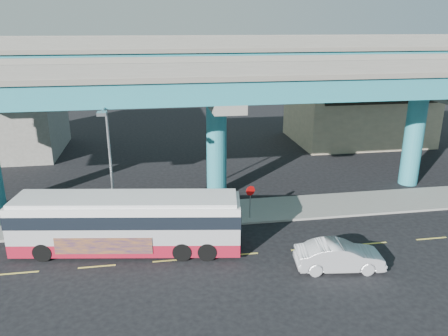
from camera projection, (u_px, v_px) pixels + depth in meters
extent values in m
plane|color=black|center=(240.00, 252.00, 25.28)|extent=(120.00, 120.00, 0.00)
cube|color=gray|center=(224.00, 212.00, 30.41)|extent=(70.00, 4.00, 0.15)
cube|color=#D8C64C|center=(19.00, 273.00, 23.13)|extent=(2.00, 0.12, 0.01)
cube|color=#D8C64C|center=(97.00, 266.00, 23.75)|extent=(2.00, 0.12, 0.01)
cube|color=#D8C64C|center=(171.00, 260.00, 24.37)|extent=(2.00, 0.12, 0.01)
cube|color=#D8C64C|center=(241.00, 254.00, 24.99)|extent=(2.00, 0.12, 0.01)
cube|color=#D8C64C|center=(307.00, 249.00, 25.61)|extent=(2.00, 0.12, 0.01)
cube|color=#D8C64C|center=(371.00, 244.00, 26.24)|extent=(2.00, 0.12, 0.01)
cube|color=#D8C64C|center=(432.00, 238.00, 26.86)|extent=(2.00, 0.12, 0.01)
cylinder|color=teal|center=(217.00, 149.00, 32.55)|extent=(1.50, 1.50, 7.40)
cube|color=gray|center=(216.00, 95.00, 31.29)|extent=(2.00, 12.00, 0.60)
cube|color=gray|center=(210.00, 77.00, 34.29)|extent=(1.80, 5.00, 1.20)
cylinder|color=teal|center=(413.00, 140.00, 35.03)|extent=(1.50, 1.50, 7.40)
cube|color=gray|center=(420.00, 90.00, 33.78)|extent=(2.00, 12.00, 0.60)
cube|color=gray|center=(398.00, 73.00, 36.77)|extent=(1.80, 5.00, 1.20)
cube|color=teal|center=(224.00, 88.00, 27.70)|extent=(52.00, 5.00, 1.40)
cube|color=gray|center=(224.00, 74.00, 27.43)|extent=(52.00, 5.40, 0.30)
cube|color=gray|center=(231.00, 69.00, 24.92)|extent=(52.00, 0.25, 0.80)
cube|color=gray|center=(218.00, 62.00, 29.60)|extent=(52.00, 0.25, 0.80)
cube|color=teal|center=(209.00, 60.00, 33.88)|extent=(52.00, 5.00, 1.40)
cube|color=gray|center=(209.00, 49.00, 33.61)|extent=(52.00, 5.40, 0.30)
cube|color=gray|center=(214.00, 43.00, 31.10)|extent=(52.00, 0.25, 0.80)
cube|color=gray|center=(205.00, 40.00, 35.78)|extent=(52.00, 0.25, 0.80)
cube|color=tan|center=(358.00, 110.00, 48.52)|extent=(14.00, 10.00, 7.00)
cube|color=black|center=(383.00, 98.00, 43.08)|extent=(12.00, 0.25, 1.20)
cube|color=maroon|center=(129.00, 240.00, 25.37)|extent=(13.16, 4.71, 0.75)
cube|color=silver|center=(127.00, 222.00, 24.99)|extent=(13.16, 4.71, 1.61)
cube|color=black|center=(127.00, 213.00, 24.83)|extent=(13.23, 4.77, 0.75)
cube|color=silver|center=(126.00, 204.00, 24.64)|extent=(13.16, 4.71, 0.43)
cube|color=silver|center=(125.00, 199.00, 24.54)|extent=(12.73, 4.41, 0.21)
cube|color=black|center=(240.00, 216.00, 24.92)|extent=(0.45, 2.47, 1.29)
cube|color=black|center=(13.00, 216.00, 24.83)|extent=(0.45, 2.47, 1.29)
cube|color=#16114D|center=(103.00, 246.00, 23.91)|extent=(5.31, 0.89, 0.97)
cylinder|color=black|center=(43.00, 252.00, 24.18)|extent=(1.11, 0.49, 1.07)
cylinder|color=black|center=(58.00, 232.00, 26.52)|extent=(1.11, 0.49, 1.07)
cylinder|color=black|center=(182.00, 252.00, 24.23)|extent=(1.11, 0.49, 1.07)
cylinder|color=black|center=(186.00, 232.00, 26.58)|extent=(1.11, 0.49, 1.07)
cylinder|color=black|center=(207.00, 252.00, 24.24)|extent=(1.11, 0.49, 1.07)
cylinder|color=black|center=(208.00, 231.00, 26.59)|extent=(1.11, 0.49, 1.07)
imported|color=#BBBBC0|center=(339.00, 256.00, 23.31)|extent=(2.79, 5.09, 1.54)
cylinder|color=gray|center=(111.00, 168.00, 26.57)|extent=(0.16, 0.16, 8.13)
cylinder|color=gray|center=(104.00, 109.00, 24.34)|extent=(0.12, 2.20, 0.12)
cube|color=gray|center=(102.00, 114.00, 23.33)|extent=(0.50, 0.70, 0.18)
cylinder|color=gray|center=(250.00, 204.00, 29.09)|extent=(0.06, 0.06, 2.00)
cylinder|color=#B20A0A|center=(250.00, 191.00, 28.76)|extent=(0.66, 0.25, 0.69)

